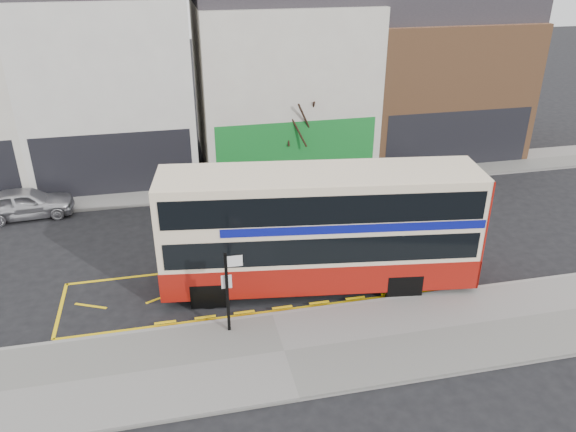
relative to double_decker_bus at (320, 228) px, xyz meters
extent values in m
plane|color=black|center=(-2.05, -1.26, -2.31)|extent=(120.00, 120.00, 0.00)
cube|color=gray|center=(-2.05, -3.56, -2.23)|extent=(40.00, 4.00, 0.15)
cube|color=gray|center=(-2.05, -1.63, -2.23)|extent=(40.00, 0.15, 0.15)
cube|color=gray|center=(-2.05, 9.74, -2.23)|extent=(50.00, 3.00, 0.15)
cube|color=silver|center=(-7.55, 13.74, 2.19)|extent=(8.00, 8.00, 9.00)
cube|color=black|center=(-7.55, 9.76, -0.71)|extent=(7.36, 0.06, 3.20)
cube|color=black|center=(-7.55, 9.78, -0.91)|extent=(5.60, 0.04, 2.00)
cube|color=silver|center=(1.45, 13.74, 1.94)|extent=(9.00, 8.00, 8.50)
cube|color=#157929|center=(1.45, 9.76, -0.71)|extent=(8.28, 0.06, 3.20)
cube|color=black|center=(1.45, 9.78, -0.91)|extent=(6.30, 0.04, 2.00)
cube|color=#9A633D|center=(10.45, 13.74, 1.44)|extent=(9.00, 8.00, 7.50)
cube|color=#28262B|center=(10.45, 13.74, 6.09)|extent=(9.00, 7.20, 1.80)
cube|color=black|center=(10.45, 9.76, -0.71)|extent=(8.28, 0.06, 3.20)
cube|color=black|center=(10.45, 9.78, -0.91)|extent=(6.30, 0.04, 2.00)
cube|color=#F6DFBB|center=(-0.04, 0.00, 0.06)|extent=(11.19, 3.95, 4.03)
cube|color=maroon|center=(-0.04, 0.00, -1.41)|extent=(11.24, 3.99, 1.10)
cube|color=maroon|center=(5.37, -0.73, 0.06)|extent=(0.40, 2.52, 4.03)
cube|color=black|center=(-0.04, 0.00, -0.22)|extent=(10.77, 3.95, 0.95)
cube|color=black|center=(-0.04, 0.00, 1.28)|extent=(10.77, 3.95, 1.00)
cube|color=navy|center=(0.95, -0.13, 0.58)|extent=(9.03, 3.70, 0.30)
cube|color=black|center=(-5.44, 0.74, -0.47)|extent=(0.37, 2.28, 1.59)
cube|color=black|center=(-5.44, 0.74, 1.28)|extent=(0.37, 2.28, 1.00)
cube|color=black|center=(-5.43, 0.74, 0.48)|extent=(0.28, 1.73, 0.35)
cube|color=#F6DFBB|center=(-0.04, 0.00, 2.02)|extent=(11.18, 3.85, 0.12)
cylinder|color=black|center=(-4.04, -0.59, -1.81)|extent=(1.02, 0.41, 1.00)
cylinder|color=black|center=(-3.73, 1.64, -1.81)|extent=(1.02, 0.41, 1.00)
cylinder|color=black|center=(2.68, -1.50, -1.81)|extent=(1.02, 0.41, 1.00)
cylinder|color=black|center=(2.98, 0.73, -1.81)|extent=(1.02, 0.41, 1.00)
cube|color=black|center=(-3.55, -2.17, -0.76)|extent=(0.10, 0.10, 2.80)
cube|color=white|center=(-3.27, -2.18, 0.36)|extent=(0.50, 0.05, 0.41)
cube|color=white|center=(-3.55, -2.12, -0.39)|extent=(0.33, 0.04, 0.47)
imported|color=#BBBBC0|center=(-11.47, 8.23, -1.62)|extent=(4.18, 1.92, 1.39)
imported|color=#43444B|center=(-2.37, 7.33, -1.65)|extent=(4.14, 1.91, 1.31)
imported|color=#BEBEBE|center=(7.11, 7.02, -1.66)|extent=(4.66, 2.41, 1.29)
cylinder|color=#331E16|center=(1.65, 10.26, -1.32)|extent=(0.24, 0.24, 1.98)
camera|label=1|loc=(-4.82, -16.73, 9.02)|focal=35.00mm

